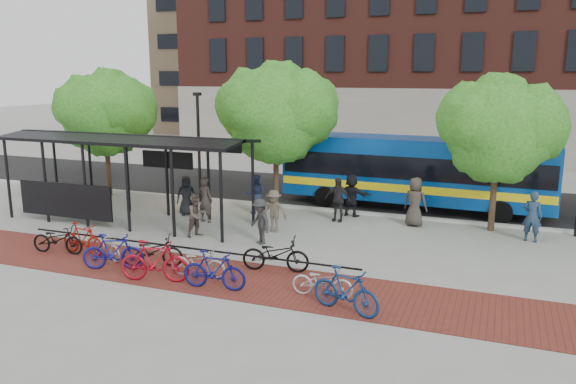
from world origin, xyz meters
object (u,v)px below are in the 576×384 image
(pedestrian_3, at_px, (274,211))
(pedestrian_2, at_px, (256,194))
(lamp_post_left, at_px, (199,144))
(pedestrian_5, at_px, (352,195))
(pedestrian_7, at_px, (532,216))
(pedestrian_0, at_px, (186,195))
(bike_8, at_px, (276,254))
(pedestrian_4, at_px, (338,199))
(bike_5, at_px, (154,261))
(bus, at_px, (415,168))
(bike_11, at_px, (346,290))
(bike_10, at_px, (322,281))
(pedestrian_1, at_px, (205,200))
(bike_3, at_px, (113,252))
(bike_0, at_px, (58,239))
(bike_4, at_px, (152,251))
(pedestrian_6, at_px, (415,202))
(pedestrian_8, at_px, (197,215))
(bike_7, at_px, (214,270))
(bike_1, at_px, (83,239))
(bus_shelter, at_px, (123,148))
(bike_2, at_px, (107,246))
(bike_6, at_px, (198,262))
(pedestrian_9, at_px, (260,221))
(tree_b, at_px, (278,109))
(tree_c, at_px, (501,126))
(tree_a, at_px, (107,110))

(pedestrian_3, bearing_deg, pedestrian_2, 125.81)
(lamp_post_left, xyz_separation_m, pedestrian_5, (7.36, -0.04, -1.84))
(pedestrian_7, bearing_deg, pedestrian_0, 16.43)
(bike_8, distance_m, pedestrian_4, 6.49)
(bike_5, bearing_deg, bus, -39.02)
(pedestrian_3, bearing_deg, bike_11, -55.49)
(bike_10, xyz_separation_m, pedestrian_1, (-6.85, 5.81, 0.49))
(bike_3, relative_size, pedestrian_4, 1.04)
(bike_0, bearing_deg, bike_11, -104.31)
(bike_0, height_order, bike_10, bike_0)
(bike_4, distance_m, pedestrian_1, 5.52)
(pedestrian_4, distance_m, pedestrian_5, 1.07)
(bike_3, bearing_deg, bike_8, -91.53)
(lamp_post_left, height_order, pedestrian_6, lamp_post_left)
(lamp_post_left, bearing_deg, pedestrian_0, -73.67)
(bike_5, relative_size, pedestrian_8, 1.26)
(bike_7, xyz_separation_m, pedestrian_0, (-5.19, 7.14, 0.29))
(bike_1, xyz_separation_m, bike_8, (6.69, 0.78, 0.01))
(bus_shelter, xyz_separation_m, pedestrian_6, (11.25, 3.39, -2.01))
(pedestrian_0, xyz_separation_m, pedestrian_3, (4.51, -1.11, -0.04))
(lamp_post_left, bearing_deg, bike_8, -47.38)
(bus, bearing_deg, pedestrian_1, -141.68)
(lamp_post_left, bearing_deg, bus_shelter, -105.53)
(lamp_post_left, distance_m, pedestrian_4, 7.35)
(bike_0, bearing_deg, pedestrian_6, -61.57)
(bike_2, bearing_deg, bike_5, -91.72)
(bike_6, xyz_separation_m, bike_7, (0.92, -0.69, 0.11))
(pedestrian_3, bearing_deg, bike_5, -102.98)
(bike_10, bearing_deg, pedestrian_9, 39.67)
(bike_7, bearing_deg, bike_2, 70.91)
(bike_11, relative_size, pedestrian_3, 1.20)
(bike_7, relative_size, pedestrian_3, 1.14)
(tree_b, bearing_deg, bike_6, -84.12)
(tree_c, bearing_deg, tree_a, 180.00)
(bike_11, bearing_deg, pedestrian_4, 34.96)
(bike_4, bearing_deg, bike_8, -95.03)
(bike_3, relative_size, pedestrian_8, 1.16)
(pedestrian_3, relative_size, pedestrian_8, 1.00)
(bike_7, bearing_deg, pedestrian_6, -30.92)
(bike_4, xyz_separation_m, pedestrian_6, (6.96, 7.84, 0.48))
(pedestrian_3, bearing_deg, bike_8, -68.45)
(bike_0, bearing_deg, pedestrian_2, -35.69)
(bike_8, bearing_deg, pedestrian_0, 39.46)
(lamp_post_left, bearing_deg, pedestrian_4, -8.63)
(pedestrian_0, bearing_deg, pedestrian_7, -30.04)
(bike_6, relative_size, pedestrian_1, 0.93)
(bike_5, distance_m, bike_7, 1.92)
(pedestrian_1, bearing_deg, bike_8, 149.03)
(pedestrian_7, height_order, pedestrian_8, pedestrian_7)
(bike_1, height_order, bike_11, bike_11)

